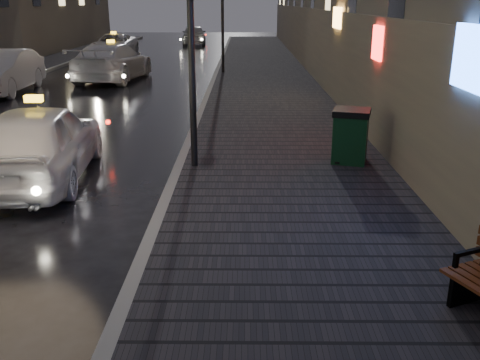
% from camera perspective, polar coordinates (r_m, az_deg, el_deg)
% --- Properties ---
extents(sidewalk, '(4.60, 58.00, 0.15)m').
position_cam_1_polar(sidewalk, '(26.36, 2.64, 10.99)').
color(sidewalk, black).
rests_on(sidewalk, ground).
extents(curb, '(0.20, 58.00, 0.15)m').
position_cam_1_polar(curb, '(26.38, -2.68, 11.00)').
color(curb, slate).
rests_on(curb, ground).
extents(sidewalk_far, '(2.40, 58.00, 0.15)m').
position_cam_1_polar(sidewalk_far, '(28.80, -23.73, 10.12)').
color(sidewalk_far, black).
rests_on(sidewalk_far, ground).
extents(curb_far, '(0.20, 58.00, 0.15)m').
position_cam_1_polar(curb_far, '(28.30, -21.29, 10.29)').
color(curb_far, slate).
rests_on(curb_far, ground).
extents(lamp_near, '(0.36, 0.36, 5.28)m').
position_cam_1_polar(lamp_near, '(11.16, -5.34, 18.17)').
color(lamp_near, black).
rests_on(lamp_near, sidewalk).
extents(lamp_far, '(0.36, 0.36, 5.28)m').
position_cam_1_polar(lamp_far, '(27.13, -1.89, 18.45)').
color(lamp_far, black).
rests_on(lamp_far, sidewalk).
extents(trash_bin, '(0.95, 0.95, 1.18)m').
position_cam_1_polar(trash_bin, '(12.01, 11.71, 4.68)').
color(trash_bin, black).
rests_on(trash_bin, sidewalk).
extents(taxi_near, '(2.34, 4.94, 1.63)m').
position_cam_1_polar(taxi_near, '(11.71, -20.66, 3.85)').
color(taxi_near, silver).
rests_on(taxi_near, ground).
extents(car_left_mid, '(1.98, 5.20, 1.69)m').
position_cam_1_polar(car_left_mid, '(23.85, -24.00, 10.51)').
color(car_left_mid, '#95949C').
rests_on(car_left_mid, ground).
extents(taxi_mid, '(3.03, 6.16, 1.72)m').
position_cam_1_polar(taxi_mid, '(25.98, -13.47, 12.15)').
color(taxi_mid, silver).
rests_on(taxi_mid, ground).
extents(taxi_far, '(2.46, 5.23, 1.45)m').
position_cam_1_polar(taxi_far, '(38.29, -13.26, 13.88)').
color(taxi_far, silver).
rests_on(taxi_far, ground).
extents(car_far, '(2.33, 4.92, 1.63)m').
position_cam_1_polar(car_far, '(46.55, -4.93, 15.15)').
color(car_far, gray).
rests_on(car_far, ground).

